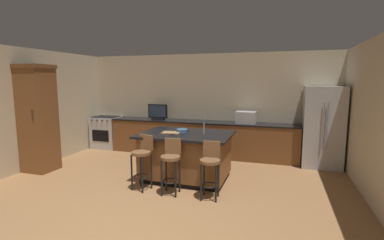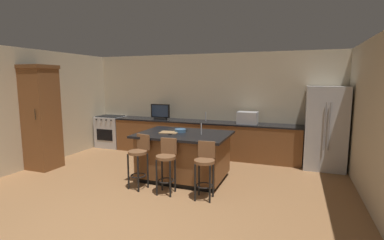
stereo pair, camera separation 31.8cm
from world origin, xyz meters
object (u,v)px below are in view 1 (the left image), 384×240
at_px(range_oven, 107,132).
at_px(cutting_board, 171,133).
at_px(bar_stool_right, 210,165).
at_px(bar_stool_left, 142,157).
at_px(fruit_bowl, 182,131).
at_px(cabinet_tower, 38,117).
at_px(tv_remote, 187,130).
at_px(bar_stool_center, 171,162).
at_px(kitchen_island, 186,156).
at_px(cell_phone, 173,134).
at_px(tv_monitor, 158,113).
at_px(refrigerator, 322,127).
at_px(microwave, 246,117).

relative_size(range_oven, cutting_board, 2.61).
relative_size(bar_stool_right, cutting_board, 2.69).
relative_size(bar_stool_left, fruit_bowl, 4.38).
xyz_separation_m(cabinet_tower, tv_remote, (3.14, 0.71, -0.25)).
bearing_deg(bar_stool_right, tv_remote, 121.75).
bearing_deg(bar_stool_center, bar_stool_left, 171.84).
xyz_separation_m(kitchen_island, cutting_board, (-0.29, -0.06, 0.46)).
relative_size(bar_stool_right, fruit_bowl, 4.24).
height_order(bar_stool_center, cell_phone, bar_stool_center).
height_order(range_oven, bar_stool_right, bar_stool_right).
bearing_deg(bar_stool_center, tv_monitor, 114.46).
xyz_separation_m(bar_stool_center, cell_phone, (-0.20, 0.62, 0.36)).
height_order(range_oven, bar_stool_left, bar_stool_left).
bearing_deg(bar_stool_center, range_oven, 135.36).
xyz_separation_m(tv_remote, cutting_board, (-0.23, -0.33, -0.00)).
bearing_deg(bar_stool_right, fruit_bowl, 129.12).
distance_m(refrigerator, cutting_board, 3.46).
relative_size(fruit_bowl, cutting_board, 0.63).
height_order(bar_stool_left, tv_remote, bar_stool_left).
bearing_deg(bar_stool_center, tv_remote, 88.73).
distance_m(cabinet_tower, microwave, 4.72).
bearing_deg(refrigerator, bar_stool_center, -136.64).
xyz_separation_m(refrigerator, fruit_bowl, (-2.77, -1.66, 0.04)).
relative_size(kitchen_island, bar_stool_center, 1.85).
xyz_separation_m(refrigerator, cutting_board, (-2.96, -1.80, 0.02)).
bearing_deg(kitchen_island, fruit_bowl, 143.46).
distance_m(cabinet_tower, cutting_board, 2.95).
xyz_separation_m(bar_stool_center, tv_remote, (-0.06, 1.05, 0.36)).
relative_size(kitchen_island, microwave, 3.69).
height_order(cabinet_tower, fruit_bowl, cabinet_tower).
xyz_separation_m(bar_stool_right, tv_remote, (-0.74, 1.04, 0.37)).
relative_size(range_oven, bar_stool_right, 0.97).
bearing_deg(cell_phone, tv_remote, 68.84).
relative_size(kitchen_island, refrigerator, 0.97).
bearing_deg(range_oven, fruit_bowl, -30.42).
height_order(bar_stool_right, cell_phone, bar_stool_right).
distance_m(range_oven, bar_stool_right, 4.56).
height_order(bar_stool_center, bar_stool_right, bar_stool_center).
distance_m(bar_stool_center, cell_phone, 0.74).
relative_size(tv_monitor, bar_stool_left, 0.55).
xyz_separation_m(cabinet_tower, microwave, (4.14, 2.26, -0.14)).
bearing_deg(cabinet_tower, microwave, 28.67).
bearing_deg(microwave, cabinet_tower, -151.33).
relative_size(tv_monitor, bar_stool_right, 0.57).
relative_size(bar_stool_center, cell_phone, 6.36).
height_order(refrigerator, bar_stool_left, refrigerator).
relative_size(bar_stool_center, tv_remote, 5.62).
relative_size(bar_stool_left, tv_remote, 5.76).
bearing_deg(tv_remote, kitchen_island, -92.22).
xyz_separation_m(kitchen_island, bar_stool_right, (0.69, -0.77, 0.09)).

